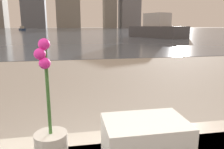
% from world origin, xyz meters
% --- Properties ---
extents(potted_orchid, '(0.12, 0.12, 0.43)m').
position_xyz_m(potted_orchid, '(-0.44, 0.84, 0.67)').
color(potted_orchid, silver).
rests_on(potted_orchid, bathtub).
extents(towel_stack, '(0.28, 0.19, 0.16)m').
position_xyz_m(towel_stack, '(-0.12, 0.75, 0.66)').
color(towel_stack, white).
rests_on(towel_stack, bathtub).
extents(harbor_water, '(180.00, 110.00, 0.01)m').
position_xyz_m(harbor_water, '(0.00, 62.00, 0.01)').
color(harbor_water, slate).
rests_on(harbor_water, ground_plane).
extents(harbor_boat_1, '(1.96, 2.81, 1.00)m').
position_xyz_m(harbor_boat_1, '(-11.57, 54.47, 0.36)').
color(harbor_boat_1, navy).
rests_on(harbor_boat_1, harbor_water).
extents(harbor_boat_2, '(4.04, 6.06, 2.15)m').
position_xyz_m(harbor_boat_2, '(7.26, 19.25, 0.77)').
color(harbor_boat_2, '#4C4C51').
rests_on(harbor_boat_2, harbor_water).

